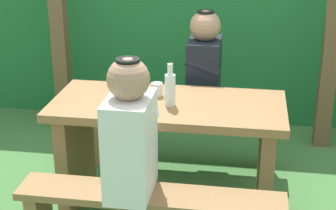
{
  "coord_description": "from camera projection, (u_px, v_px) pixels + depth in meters",
  "views": [
    {
      "loc": [
        0.46,
        -2.94,
        1.88
      ],
      "look_at": [
        0.0,
        0.0,
        0.71
      ],
      "focal_mm": 56.91,
      "sensor_mm": 36.0,
      "label": 1
    }
  ],
  "objects": [
    {
      "name": "person_black_coat",
      "position": [
        204.0,
        66.0,
        3.68
      ],
      "size": [
        0.25,
        0.35,
        0.72
      ],
      "color": "black",
      "rests_on": "bench_far"
    },
    {
      "name": "drinking_glass",
      "position": [
        157.0,
        89.0,
        3.27
      ],
      "size": [
        0.07,
        0.07,
        0.08
      ],
      "primitive_type": "cylinder",
      "color": "silver",
      "rests_on": "picnic_table"
    },
    {
      "name": "bench_far",
      "position": [
        181.0,
        125.0,
        3.88
      ],
      "size": [
        1.4,
        0.24,
        0.45
      ],
      "color": "olive",
      "rests_on": "ground_plane"
    },
    {
      "name": "bottle_left",
      "position": [
        170.0,
        88.0,
        3.1
      ],
      "size": [
        0.06,
        0.06,
        0.26
      ],
      "color": "silver",
      "rests_on": "picnic_table"
    },
    {
      "name": "person_white_shirt",
      "position": [
        130.0,
        133.0,
        2.64
      ],
      "size": [
        0.25,
        0.35,
        0.72
      ],
      "color": "white",
      "rests_on": "bench_near"
    },
    {
      "name": "picnic_table",
      "position": [
        168.0,
        137.0,
        3.27
      ],
      "size": [
        1.4,
        0.64,
        0.73
      ],
      "color": "olive",
      "rests_on": "ground_plane"
    },
    {
      "name": "hedge_backdrop",
      "position": [
        200.0,
        19.0,
        4.91
      ],
      "size": [
        6.4,
        0.86,
        1.66
      ],
      "primitive_type": "cube",
      "color": "#206E34",
      "rests_on": "ground_plane"
    },
    {
      "name": "cell_phone",
      "position": [
        125.0,
        109.0,
        3.07
      ],
      "size": [
        0.13,
        0.16,
        0.01
      ],
      "primitive_type": "cube",
      "rotation": [
        0.0,
        0.0,
        -0.5
      ],
      "color": "silver",
      "rests_on": "picnic_table"
    },
    {
      "name": "pergola_post_left",
      "position": [
        58.0,
        7.0,
        4.27
      ],
      "size": [
        0.12,
        0.12,
        2.11
      ],
      "primitive_type": "cube",
      "color": "brown",
      "rests_on": "ground_plane"
    },
    {
      "name": "pergola_post_right",
      "position": [
        335.0,
        16.0,
        3.95
      ],
      "size": [
        0.12,
        0.12,
        2.11
      ],
      "primitive_type": "cube",
      "color": "brown",
      "rests_on": "ground_plane"
    },
    {
      "name": "ground_plane",
      "position": [
        168.0,
        207.0,
        3.45
      ],
      "size": [
        12.0,
        12.0,
        0.0
      ],
      "primitive_type": "plane",
      "color": "#43763B"
    }
  ]
}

